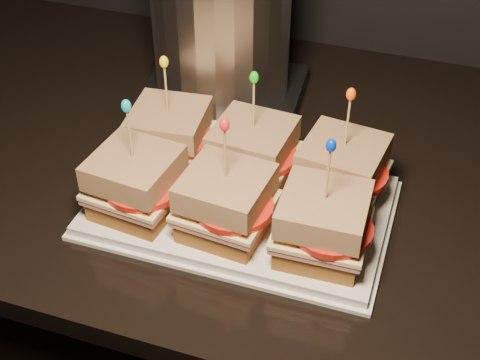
% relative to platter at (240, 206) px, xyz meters
% --- Properties ---
extents(platter, '(0.39, 0.24, 0.02)m').
position_rel_platter_xyz_m(platter, '(0.00, 0.00, 0.00)').
color(platter, white).
rests_on(platter, granite_slab).
extents(platter_rim, '(0.40, 0.25, 0.01)m').
position_rel_platter_xyz_m(platter_rim, '(0.00, 0.00, -0.01)').
color(platter_rim, white).
rests_on(platter_rim, granite_slab).
extents(sandwich_0_bread_bot, '(0.11, 0.11, 0.03)m').
position_rel_platter_xyz_m(sandwich_0_bread_bot, '(-0.12, 0.05, 0.02)').
color(sandwich_0_bread_bot, brown).
rests_on(sandwich_0_bread_bot, platter).
extents(sandwich_0_ham, '(0.12, 0.11, 0.01)m').
position_rel_platter_xyz_m(sandwich_0_ham, '(-0.12, 0.05, 0.04)').
color(sandwich_0_ham, '#CA655D').
rests_on(sandwich_0_ham, sandwich_0_bread_bot).
extents(sandwich_0_cheese, '(0.12, 0.12, 0.01)m').
position_rel_platter_xyz_m(sandwich_0_cheese, '(-0.12, 0.05, 0.05)').
color(sandwich_0_cheese, '#FDE699').
rests_on(sandwich_0_cheese, sandwich_0_ham).
extents(sandwich_0_tomato, '(0.10, 0.10, 0.01)m').
position_rel_platter_xyz_m(sandwich_0_tomato, '(-0.11, 0.05, 0.05)').
color(sandwich_0_tomato, red).
rests_on(sandwich_0_tomato, sandwich_0_cheese).
extents(sandwich_0_bread_top, '(0.11, 0.11, 0.03)m').
position_rel_platter_xyz_m(sandwich_0_bread_top, '(-0.12, 0.05, 0.08)').
color(sandwich_0_bread_top, brown).
rests_on(sandwich_0_bread_top, sandwich_0_tomato).
extents(sandwich_0_pick, '(0.00, 0.00, 0.09)m').
position_rel_platter_xyz_m(sandwich_0_pick, '(-0.12, 0.05, 0.12)').
color(sandwich_0_pick, tan).
rests_on(sandwich_0_pick, sandwich_0_bread_top).
extents(sandwich_0_frill, '(0.01, 0.01, 0.02)m').
position_rel_platter_xyz_m(sandwich_0_frill, '(-0.12, 0.05, 0.17)').
color(sandwich_0_frill, yellow).
rests_on(sandwich_0_frill, sandwich_0_pick).
extents(sandwich_1_bread_bot, '(0.11, 0.11, 0.03)m').
position_rel_platter_xyz_m(sandwich_1_bread_bot, '(0.00, 0.05, 0.02)').
color(sandwich_1_bread_bot, brown).
rests_on(sandwich_1_bread_bot, platter).
extents(sandwich_1_ham, '(0.12, 0.11, 0.01)m').
position_rel_platter_xyz_m(sandwich_1_ham, '(0.00, 0.05, 0.04)').
color(sandwich_1_ham, '#CA655D').
rests_on(sandwich_1_ham, sandwich_1_bread_bot).
extents(sandwich_1_cheese, '(0.12, 0.11, 0.01)m').
position_rel_platter_xyz_m(sandwich_1_cheese, '(0.00, 0.05, 0.05)').
color(sandwich_1_cheese, '#FDE699').
rests_on(sandwich_1_cheese, sandwich_1_ham).
extents(sandwich_1_tomato, '(0.10, 0.10, 0.01)m').
position_rel_platter_xyz_m(sandwich_1_tomato, '(0.01, 0.05, 0.05)').
color(sandwich_1_tomato, red).
rests_on(sandwich_1_tomato, sandwich_1_cheese).
extents(sandwich_1_bread_top, '(0.11, 0.11, 0.03)m').
position_rel_platter_xyz_m(sandwich_1_bread_top, '(0.00, 0.05, 0.08)').
color(sandwich_1_bread_top, brown).
rests_on(sandwich_1_bread_top, sandwich_1_tomato).
extents(sandwich_1_pick, '(0.00, 0.00, 0.09)m').
position_rel_platter_xyz_m(sandwich_1_pick, '(0.00, 0.05, 0.12)').
color(sandwich_1_pick, tan).
rests_on(sandwich_1_pick, sandwich_1_bread_top).
extents(sandwich_1_frill, '(0.01, 0.01, 0.02)m').
position_rel_platter_xyz_m(sandwich_1_frill, '(0.00, 0.05, 0.17)').
color(sandwich_1_frill, '#18B913').
rests_on(sandwich_1_frill, sandwich_1_pick).
extents(sandwich_2_bread_bot, '(0.11, 0.11, 0.03)m').
position_rel_platter_xyz_m(sandwich_2_bread_bot, '(0.12, 0.05, 0.02)').
color(sandwich_2_bread_bot, brown).
rests_on(sandwich_2_bread_bot, platter).
extents(sandwich_2_ham, '(0.12, 0.12, 0.01)m').
position_rel_platter_xyz_m(sandwich_2_ham, '(0.12, 0.05, 0.04)').
color(sandwich_2_ham, '#CA655D').
rests_on(sandwich_2_ham, sandwich_2_bread_bot).
extents(sandwich_2_cheese, '(0.12, 0.12, 0.01)m').
position_rel_platter_xyz_m(sandwich_2_cheese, '(0.12, 0.05, 0.05)').
color(sandwich_2_cheese, '#FDE699').
rests_on(sandwich_2_cheese, sandwich_2_ham).
extents(sandwich_2_tomato, '(0.10, 0.10, 0.01)m').
position_rel_platter_xyz_m(sandwich_2_tomato, '(0.13, 0.05, 0.05)').
color(sandwich_2_tomato, red).
rests_on(sandwich_2_tomato, sandwich_2_cheese).
extents(sandwich_2_bread_top, '(0.11, 0.11, 0.03)m').
position_rel_platter_xyz_m(sandwich_2_bread_top, '(0.12, 0.05, 0.08)').
color(sandwich_2_bread_top, brown).
rests_on(sandwich_2_bread_top, sandwich_2_tomato).
extents(sandwich_2_pick, '(0.00, 0.00, 0.09)m').
position_rel_platter_xyz_m(sandwich_2_pick, '(0.12, 0.05, 0.12)').
color(sandwich_2_pick, tan).
rests_on(sandwich_2_pick, sandwich_2_bread_top).
extents(sandwich_2_frill, '(0.01, 0.01, 0.02)m').
position_rel_platter_xyz_m(sandwich_2_frill, '(0.12, 0.05, 0.17)').
color(sandwich_2_frill, '#F64C0E').
rests_on(sandwich_2_frill, sandwich_2_pick).
extents(sandwich_3_bread_bot, '(0.11, 0.11, 0.03)m').
position_rel_platter_xyz_m(sandwich_3_bread_bot, '(-0.12, -0.05, 0.02)').
color(sandwich_3_bread_bot, brown).
rests_on(sandwich_3_bread_bot, platter).
extents(sandwich_3_ham, '(0.12, 0.12, 0.01)m').
position_rel_platter_xyz_m(sandwich_3_ham, '(-0.12, -0.05, 0.04)').
color(sandwich_3_ham, '#CA655D').
rests_on(sandwich_3_ham, sandwich_3_bread_bot).
extents(sandwich_3_cheese, '(0.12, 0.12, 0.01)m').
position_rel_platter_xyz_m(sandwich_3_cheese, '(-0.12, -0.05, 0.05)').
color(sandwich_3_cheese, '#FDE699').
rests_on(sandwich_3_cheese, sandwich_3_ham).
extents(sandwich_3_tomato, '(0.10, 0.10, 0.01)m').
position_rel_platter_xyz_m(sandwich_3_tomato, '(-0.11, -0.06, 0.05)').
color(sandwich_3_tomato, red).
rests_on(sandwich_3_tomato, sandwich_3_cheese).
extents(sandwich_3_bread_top, '(0.11, 0.11, 0.03)m').
position_rel_platter_xyz_m(sandwich_3_bread_top, '(-0.12, -0.05, 0.08)').
color(sandwich_3_bread_top, brown).
rests_on(sandwich_3_bread_top, sandwich_3_tomato).
extents(sandwich_3_pick, '(0.00, 0.00, 0.09)m').
position_rel_platter_xyz_m(sandwich_3_pick, '(-0.12, -0.05, 0.12)').
color(sandwich_3_pick, tan).
rests_on(sandwich_3_pick, sandwich_3_bread_top).
extents(sandwich_3_frill, '(0.01, 0.01, 0.02)m').
position_rel_platter_xyz_m(sandwich_3_frill, '(-0.12, -0.05, 0.17)').
color(sandwich_3_frill, '#0D9FB6').
rests_on(sandwich_3_frill, sandwich_3_pick).
extents(sandwich_4_bread_bot, '(0.11, 0.11, 0.03)m').
position_rel_platter_xyz_m(sandwich_4_bread_bot, '(0.00, -0.05, 0.02)').
color(sandwich_4_bread_bot, brown).
rests_on(sandwich_4_bread_bot, platter).
extents(sandwich_4_ham, '(0.12, 0.11, 0.01)m').
position_rel_platter_xyz_m(sandwich_4_ham, '(0.00, -0.05, 0.04)').
color(sandwich_4_ham, '#CA655D').
rests_on(sandwich_4_ham, sandwich_4_bread_bot).
extents(sandwich_4_cheese, '(0.12, 0.12, 0.01)m').
position_rel_platter_xyz_m(sandwich_4_cheese, '(0.00, -0.05, 0.05)').
color(sandwich_4_cheese, '#FDE699').
rests_on(sandwich_4_cheese, sandwich_4_ham).
extents(sandwich_4_tomato, '(0.10, 0.10, 0.01)m').
position_rel_platter_xyz_m(sandwich_4_tomato, '(0.01, -0.06, 0.05)').
color(sandwich_4_tomato, red).
rests_on(sandwich_4_tomato, sandwich_4_cheese).
extents(sandwich_4_bread_top, '(0.11, 0.11, 0.03)m').
position_rel_platter_xyz_m(sandwich_4_bread_top, '(0.00, -0.05, 0.08)').
color(sandwich_4_bread_top, brown).
rests_on(sandwich_4_bread_top, sandwich_4_tomato).
extents(sandwich_4_pick, '(0.00, 0.00, 0.09)m').
position_rel_platter_xyz_m(sandwich_4_pick, '(0.00, -0.05, 0.12)').
color(sandwich_4_pick, tan).
rests_on(sandwich_4_pick, sandwich_4_bread_top).
extents(sandwich_4_frill, '(0.01, 0.01, 0.02)m').
position_rel_platter_xyz_m(sandwich_4_frill, '(0.00, -0.05, 0.17)').
color(sandwich_4_frill, red).
rests_on(sandwich_4_frill, sandwich_4_pick).
extents(sandwich_5_bread_bot, '(0.10, 0.10, 0.03)m').
position_rel_platter_xyz_m(sandwich_5_bread_bot, '(0.12, -0.05, 0.02)').
color(sandwich_5_bread_bot, brown).
rests_on(sandwich_5_bread_bot, platter).
extents(sandwich_5_ham, '(0.11, 0.11, 0.01)m').
position_rel_platter_xyz_m(sandwich_5_ham, '(0.12, -0.05, 0.04)').
color(sandwich_5_ham, '#CA655D').
rests_on(sandwich_5_ham, sandwich_5_bread_bot).
extents(sandwich_5_cheese, '(0.11, 0.11, 0.01)m').
position_rel_platter_xyz_m(sandwich_5_cheese, '(0.12, -0.05, 0.05)').
color(sandwich_5_cheese, '#FDE699').
rests_on(sandwich_5_cheese, sandwich_5_ham).
extents(sandwich_5_tomato, '(0.10, 0.10, 0.01)m').
position_rel_platter_xyz_m(sandwich_5_tomato, '(0.13, -0.06, 0.05)').
color(sandwich_5_tomato, red).
rests_on(sandwich_5_tomato, sandwich_5_cheese).
extents(sandwich_5_bread_top, '(0.10, 0.10, 0.03)m').
position_rel_platter_xyz_m(sandwich_5_bread_top, '(0.12, -0.05, 0.08)').
color(sandwich_5_bread_top, brown).
rests_on(sandwich_5_bread_top, sandwich_5_tomato).
extents(sandwich_5_pick, '(0.00, 0.00, 0.09)m').
position_rel_platter_xyz_m(sandwich_5_pick, '(0.12, -0.05, 0.12)').
color(sandwich_5_pick, tan).
rests_on(sandwich_5_pick, sandwich_5_bread_top).
extents(sandwich_5_frill, '(0.01, 0.01, 0.02)m').
position_rel_platter_xyz_m(sandwich_5_frill, '(0.12, -0.05, 0.17)').
color(sandwich_5_frill, '#032ACD').
rests_on(sandwich_5_frill, sandwich_5_pick).
extents(appliance_base, '(0.27, 0.23, 0.03)m').
position_rel_platter_xyz_m(appliance_base, '(-0.11, 0.24, 0.01)').
color(appliance_base, '#262628').
rests_on(appliance_base, granite_slab).
extents(appliance_body, '(0.21, 0.21, 0.27)m').
position_rel_platter_xyz_m(appliance_body, '(-0.11, 0.24, 0.16)').
color(appliance_body, silver).
rests_on(appliance_body, appliance_base).
extents(appliance, '(0.25, 0.21, 0.33)m').
position_rel_platter_xyz_m(appliance, '(-0.11, 0.24, 0.15)').
color(appliance, silver).
rests_on(appliance, granite_slab).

